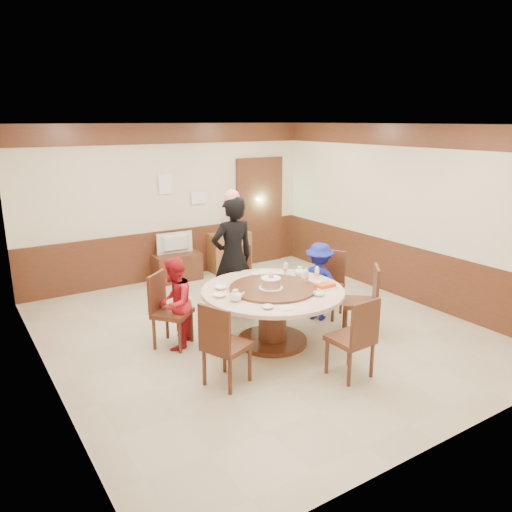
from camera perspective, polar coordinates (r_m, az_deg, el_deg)
room at (r=6.73m, az=0.54°, el=-0.02°), size 6.00×6.04×2.84m
banquet_table at (r=6.51m, az=1.91°, el=-5.60°), size 1.84×1.84×0.78m
chair_0 at (r=7.58m, az=8.05°, el=-4.51°), size 0.60×0.60×0.97m
chair_1 at (r=7.77m, az=-1.85°, el=-3.87°), size 0.57×0.58×0.97m
chair_2 at (r=6.62m, az=-9.66°, el=-7.60°), size 0.62×0.62×0.97m
chair_3 at (r=5.64m, az=-3.48°, el=-11.63°), size 0.58×0.58×0.97m
chair_4 at (r=5.88m, az=10.81°, el=-10.68°), size 0.46×0.47×0.97m
chair_5 at (r=7.01m, az=11.84°, el=-6.38°), size 0.62×0.62×0.97m
person_standing at (r=7.27m, az=-2.68°, el=-0.22°), size 0.67×0.45×1.82m
person_red at (r=6.46m, az=-9.28°, el=-5.35°), size 0.72×0.74×1.20m
person_blue at (r=7.35m, az=7.23°, el=-2.88°), size 0.76×0.86×1.15m
birthday_cake at (r=6.36m, az=1.72°, el=-3.08°), size 0.31×0.31×0.21m
teapot_left at (r=6.00m, az=-2.37°, el=-4.65°), size 0.17×0.15×0.13m
teapot_right at (r=6.94m, az=5.00°, el=-1.90°), size 0.17×0.15×0.13m
bowl_0 at (r=6.45m, az=-4.06°, el=-3.62°), size 0.16×0.16×0.04m
bowl_1 at (r=6.24m, az=7.18°, el=-4.32°), size 0.15×0.15×0.05m
bowl_2 at (r=5.79m, az=1.37°, el=-5.86°), size 0.13×0.13×0.03m
bowl_3 at (r=6.69m, az=7.08°, el=-3.00°), size 0.12×0.12×0.04m
bowl_4 at (r=6.17m, az=-4.13°, el=-4.51°), size 0.16×0.16×0.04m
bowl_5 at (r=6.96m, az=-0.06°, el=-2.12°), size 0.14×0.14×0.04m
saucer_near at (r=5.80m, az=3.53°, el=-5.94°), size 0.18×0.18×0.01m
saucer_far at (r=7.07m, az=2.64°, el=-1.99°), size 0.18×0.18×0.01m
shrimp_platter at (r=6.52m, az=7.93°, el=-3.42°), size 0.30×0.20×0.06m
bottle_0 at (r=6.68m, az=5.79°, el=-2.44°), size 0.06×0.06×0.16m
bottle_1 at (r=6.86m, az=6.97°, el=-2.00°), size 0.06×0.06×0.16m
bottle_2 at (r=7.02m, az=3.37°, el=-1.49°), size 0.06×0.06×0.16m
tv_stand at (r=9.26m, az=-9.02°, el=-1.24°), size 0.85×0.45×0.50m
television at (r=9.14m, az=-9.14°, el=1.43°), size 0.68×0.13×0.39m
side_cabinet at (r=9.73m, az=-3.06°, el=0.51°), size 0.80×0.40×0.75m
thermos at (r=9.63m, az=-2.79°, el=3.81°), size 0.15×0.15×0.38m
notice_left at (r=9.12m, az=-10.30°, el=8.09°), size 0.25×0.00×0.35m
notice_right at (r=9.42m, az=-6.54°, el=6.62°), size 0.30×0.00×0.22m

